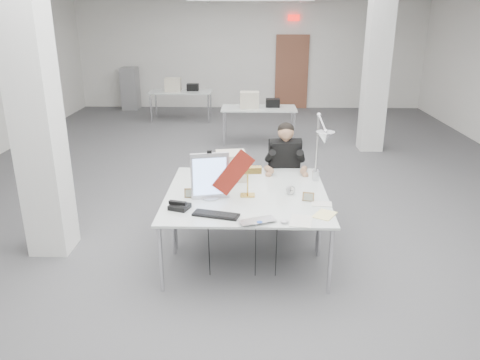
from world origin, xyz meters
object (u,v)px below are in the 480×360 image
Objects in this scene: desk_phone at (180,207)px; office_chair at (284,179)px; beige_monitor at (231,166)px; bankers_lamp at (248,182)px; architect_lamp at (320,147)px; seated_person at (285,156)px; desk_main at (246,210)px; laptop at (260,224)px; monitor at (210,176)px.

office_chair is at bearing 71.18° from desk_phone.
beige_monitor is at bearing -145.87° from office_chair.
architect_lamp is at bearing 16.04° from bankers_lamp.
bankers_lamp is at bearing -119.50° from seated_person.
desk_phone reaches higher than desk_main.
laptop is at bearing -106.28° from office_chair.
architect_lamp is at bearing 43.43° from desk_phone.
office_chair reaches higher than desk_main.
architect_lamp reaches higher than beige_monitor.
beige_monitor is (0.20, 0.64, -0.09)m from monitor.
bankers_lamp is 0.60m from beige_monitor.
architect_lamp is at bearing -72.09° from seated_person.
bankers_lamp is at bearing 47.71° from desk_phone.
seated_person is 1.68× the size of monitor.
desk_phone is at bearing 133.67° from laptop.
bankers_lamp is 0.96× the size of beige_monitor.
desk_main is 1.53m from seated_person.
architect_lamp is at bearing 38.38° from desk_main.
bankers_lamp reaches higher than desk_main.
laptop is (-0.36, -1.88, 0.21)m from office_chair.
beige_monitor is at bearing 81.51° from desk_phone.
bankers_lamp is (-0.12, 0.75, 0.15)m from laptop.
laptop is 0.90m from desk_phone.
beige_monitor is at bearing 174.31° from architect_lamp.
bankers_lamp is at bearing 77.18° from laptop.
seated_person is 2.55× the size of bankers_lamp.
monitor is (-0.89, -1.16, 0.11)m from seated_person.
monitor reaches higher than office_chair.
desk_phone is at bearing -155.78° from bankers_lamp.
laptop is at bearing -114.89° from architect_lamp.
seated_person is at bearing 28.35° from beige_monitor.
laptop is (0.14, -0.40, 0.03)m from desk_main.
monitor is 0.48m from desk_phone.
seated_person reaches higher than desk_phone.
desk_main is at bearing -114.49° from seated_person.
architect_lamp is (0.34, -0.78, 0.34)m from seated_person.
laptop is at bearing -106.57° from seated_person.
desk_main is 9.30× the size of desk_phone.
desk_phone is (-0.69, -0.02, 0.04)m from desk_main.
desk_phone is (-0.82, 0.37, 0.01)m from laptop.
desk_main is at bearing -133.08° from architect_lamp.
bankers_lamp is at bearing -78.67° from beige_monitor.
monitor reaches higher than desk_main.
monitor is 1.41× the size of laptop.
architect_lamp is (0.34, -0.83, 0.69)m from office_chair.
architect_lamp is at bearing 34.43° from laptop.
bankers_lamp is (0.41, 0.07, -0.09)m from monitor.
beige_monitor is at bearing 81.90° from laptop.
monitor is 0.42m from bankers_lamp.
office_chair is 1.93m from desk_phone.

